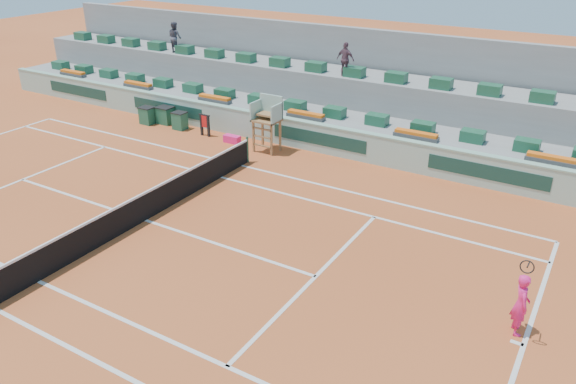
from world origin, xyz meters
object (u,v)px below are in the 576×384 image
Objects in this scene: player_bag at (232,139)px; tennis_player at (521,304)px; drink_cooler_a at (180,121)px; umpire_chair at (268,116)px.

player_bag is 0.34× the size of tennis_player.
drink_cooler_a is 0.37× the size of tennis_player.
umpire_chair is 5.27m from drink_cooler_a.
player_bag is 0.91× the size of drink_cooler_a.
umpire_chair is 13.62m from tennis_player.
tennis_player is at bearing -31.40° from umpire_chair.
umpire_chair is at bearing 1.22° from player_bag.
drink_cooler_a is at bearing 175.73° from player_bag.
player_bag is at bearing 152.47° from tennis_player.
player_bag is 15.26m from tennis_player.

